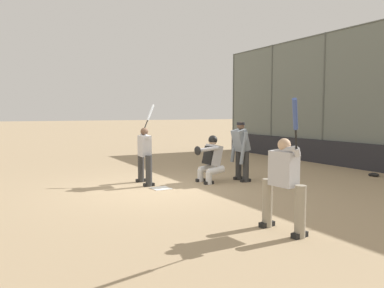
{
  "coord_description": "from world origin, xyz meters",
  "views": [
    {
      "loc": [
        -8.37,
        3.71,
        1.88
      ],
      "look_at": [
        0.22,
        -1.0,
        1.05
      ],
      "focal_mm": 35.0,
      "sensor_mm": 36.0,
      "label": 1
    }
  ],
  "objects": [
    {
      "name": "batter_at_plate",
      "position": [
        0.76,
        0.12,
        0.81
      ],
      "size": [
        0.96,
        0.68,
        2.11
      ],
      "rotation": [
        0.0,
        0.0,
        -0.07
      ],
      "color": "#333333",
      "rests_on": "ground_plane"
    },
    {
      "name": "ground_plane",
      "position": [
        0.0,
        0.0,
        0.0
      ],
      "size": [
        160.0,
        160.0,
        0.0
      ],
      "primitive_type": "plane",
      "color": "tan"
    },
    {
      "name": "catcher_behind_plate",
      "position": [
        0.13,
        -1.51,
        0.66
      ],
      "size": [
        0.67,
        0.77,
        1.27
      ],
      "rotation": [
        0.0,
        0.0,
        0.01
      ],
      "color": "silver",
      "rests_on": "ground_plane"
    },
    {
      "name": "home_plate_marker",
      "position": [
        0.0,
        0.0,
        0.01
      ],
      "size": [
        0.43,
        0.43,
        0.01
      ],
      "primitive_type": "cube",
      "color": "white",
      "rests_on": "ground_plane"
    },
    {
      "name": "padding_wall",
      "position": [
        0.0,
        -7.09,
        0.43
      ],
      "size": [
        14.07,
        0.18,
        0.86
      ],
      "primitive_type": "cube",
      "color": "#28282D",
      "rests_on": "ground_plane"
    },
    {
      "name": "fielding_glove_on_dirt",
      "position": [
        -1.41,
        -6.22,
        0.05
      ],
      "size": [
        0.29,
        0.22,
        0.11
      ],
      "color": "black",
      "rests_on": "ground_plane"
    },
    {
      "name": "backstop_fence",
      "position": [
        0.0,
        -7.19,
        2.48
      ],
      "size": [
        14.44,
        0.08,
        4.77
      ],
      "color": "#515651",
      "rests_on": "ground_plane"
    },
    {
      "name": "batter_on_deck",
      "position": [
        -4.02,
        -0.3,
        0.81
      ],
      "size": [
        1.03,
        0.59,
        2.08
      ],
      "rotation": [
        0.0,
        0.0,
        3.26
      ],
      "color": "gray",
      "rests_on": "ground_plane"
    },
    {
      "name": "umpire_home",
      "position": [
        -0.09,
        -2.36,
        0.87
      ],
      "size": [
        0.66,
        0.44,
        1.62
      ],
      "rotation": [
        0.0,
        0.0,
        -0.1
      ],
      "color": "#333333",
      "rests_on": "ground_plane"
    }
  ]
}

